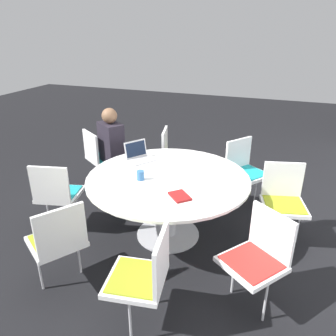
# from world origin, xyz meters

# --- Properties ---
(ground_plane) EXTENTS (16.00, 16.00, 0.00)m
(ground_plane) POSITION_xyz_m (0.00, 0.00, 0.00)
(ground_plane) COLOR black
(conference_table) EXTENTS (1.70, 1.70, 0.72)m
(conference_table) POSITION_xyz_m (0.00, 0.00, 0.59)
(conference_table) COLOR #B7B7BC
(conference_table) RESTS_ON ground_plane
(chair_0) EXTENTS (0.59, 0.60, 0.86)m
(chair_0) POSITION_xyz_m (-0.79, -1.30, 0.51)
(chair_0) COLOR white
(chair_0) RESTS_ON ground_plane
(chair_1) EXTENTS (0.51, 0.52, 0.86)m
(chair_1) POSITION_xyz_m (0.34, -1.17, 0.51)
(chair_1) COLOR white
(chair_1) RESTS_ON ground_plane
(chair_2) EXTENTS (0.60, 0.59, 0.86)m
(chair_2) POSITION_xyz_m (1.05, -0.62, 0.51)
(chair_2) COLOR white
(chair_2) RESTS_ON ground_plane
(chair_3) EXTENTS (0.50, 0.48, 0.86)m
(chair_3) POSITION_xyz_m (1.19, 0.25, 0.51)
(chair_3) COLOR white
(chair_3) RESTS_ON ground_plane
(chair_4) EXTENTS (0.60, 0.60, 0.86)m
(chair_4) POSITION_xyz_m (0.68, 1.01, 0.51)
(chair_4) COLOR white
(chair_4) RESTS_ON ground_plane
(chair_5) EXTENTS (0.51, 0.53, 0.86)m
(chair_5) POSITION_xyz_m (-0.36, 1.17, 0.51)
(chair_5) COLOR white
(chair_5) RESTS_ON ground_plane
(chair_6) EXTENTS (0.60, 0.60, 0.86)m
(chair_6) POSITION_xyz_m (-1.02, 0.67, 0.51)
(chair_6) COLOR white
(chair_6) RESTS_ON ground_plane
(chair_7) EXTENTS (0.52, 0.51, 0.86)m
(chair_7) POSITION_xyz_m (-1.17, -0.34, 0.51)
(chair_7) COLOR white
(chair_7) RESTS_ON ground_plane
(person_0) EXTENTS (0.38, 0.42, 1.21)m
(person_0) POSITION_xyz_m (-0.72, -1.05, 0.70)
(person_0) COLOR #231E28
(person_0) RESTS_ON ground_plane
(laptop) EXTENTS (0.37, 0.36, 0.21)m
(laptop) POSITION_xyz_m (-0.33, -0.49, 0.78)
(laptop) COLOR silver
(laptop) RESTS_ON conference_table
(spiral_notebook) EXTENTS (0.26, 0.25, 0.02)m
(spiral_notebook) POSITION_xyz_m (0.38, 0.25, 0.73)
(spiral_notebook) COLOR maroon
(spiral_notebook) RESTS_ON conference_table
(coffee_cup) EXTENTS (0.08, 0.08, 0.10)m
(coffee_cup) POSITION_xyz_m (0.16, -0.24, 0.77)
(coffee_cup) COLOR #33669E
(coffee_cup) RESTS_ON conference_table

